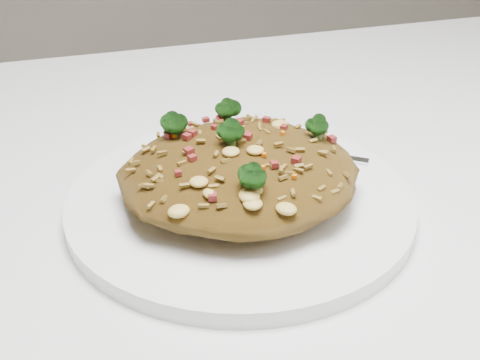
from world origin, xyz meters
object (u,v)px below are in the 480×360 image
object	(u,v)px
dining_table	(350,266)
fried_rice	(240,164)
fork	(289,149)
plate	(240,203)

from	to	relation	value
dining_table	fried_rice	distance (m)	0.18
fried_rice	fork	bearing A→B (deg)	43.58
fried_rice	plate	bearing A→B (deg)	-106.90
dining_table	plate	world-z (taller)	plate
fork	plate	bearing A→B (deg)	-100.68
dining_table	fork	xyz separation A→B (m)	(-0.05, 0.05, 0.11)
dining_table	fork	size ratio (longest dim) A/B	8.54
plate	fork	xyz separation A→B (m)	(0.06, 0.06, 0.01)
plate	fried_rice	size ratio (longest dim) A/B	1.47
plate	fried_rice	bearing A→B (deg)	73.10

